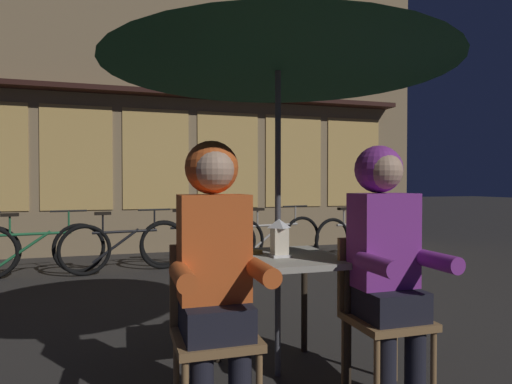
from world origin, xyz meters
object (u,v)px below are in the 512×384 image
(lantern, at_px, (279,237))
(chair_right, at_px, (380,306))
(bicycle_second, at_px, (36,249))
(person_left_hooded, at_px, (215,253))
(book, at_px, (243,252))
(person_right_hooded, at_px, (386,245))
(bicycle_fourth, at_px, (199,241))
(patio_umbrella, at_px, (278,40))
(bicycle_third, at_px, (125,246))
(chair_left, at_px, (213,322))
(cafe_table, at_px, (278,272))
(bicycle_fifth, at_px, (274,238))
(bicycle_furthest, at_px, (357,236))

(lantern, height_order, chair_right, lantern)
(lantern, height_order, bicycle_second, lantern)
(person_left_hooded, relative_size, book, 7.00)
(person_right_hooded, relative_size, bicycle_fourth, 0.83)
(person_left_hooded, distance_m, person_right_hooded, 0.96)
(patio_umbrella, relative_size, chair_right, 2.66)
(bicycle_second, bearing_deg, bicycle_third, -2.85)
(book, bearing_deg, chair_right, -55.20)
(patio_umbrella, distance_m, lantern, 1.20)
(chair_left, xyz_separation_m, bicycle_fourth, (0.62, 4.14, -0.14))
(book, bearing_deg, chair_left, -138.82)
(bicycle_fourth, relative_size, book, 8.39)
(cafe_table, bearing_deg, chair_right, -37.55)
(person_left_hooded, bearing_deg, bicycle_fifth, 67.15)
(bicycle_fifth, bearing_deg, lantern, -108.80)
(patio_umbrella, xyz_separation_m, lantern, (-0.00, -0.03, -1.20))
(chair_right, bearing_deg, lantern, 144.99)
(bicycle_second, bearing_deg, bicycle_fifth, 3.85)
(person_left_hooded, relative_size, bicycle_third, 0.84)
(lantern, relative_size, bicycle_second, 0.14)
(bicycle_second, bearing_deg, lantern, -61.29)
(cafe_table, distance_m, bicycle_second, 4.10)
(bicycle_third, distance_m, book, 3.49)
(patio_umbrella, bearing_deg, book, 144.36)
(person_right_hooded, xyz_separation_m, bicycle_third, (-1.37, 3.95, -0.50))
(lantern, bearing_deg, chair_left, -144.58)
(chair_right, xyz_separation_m, bicycle_fifth, (0.82, 4.17, -0.14))
(chair_right, bearing_deg, bicycle_third, 109.37)
(person_left_hooded, bearing_deg, lantern, 39.71)
(person_left_hooded, distance_m, bicycle_furthest, 5.09)
(person_left_hooded, relative_size, bicycle_second, 0.84)
(patio_umbrella, xyz_separation_m, bicycle_second, (-1.98, 3.58, -1.71))
(person_left_hooded, xyz_separation_m, book, (0.30, 0.56, -0.09))
(person_left_hooded, xyz_separation_m, person_right_hooded, (0.96, 0.00, 0.00))
(lantern, relative_size, bicycle_fourth, 0.14)
(chair_right, height_order, person_right_hooded, person_right_hooded)
(bicycle_fourth, xyz_separation_m, bicycle_fifth, (1.16, 0.03, 0.00))
(chair_right, bearing_deg, cafe_table, 142.45)
(chair_right, xyz_separation_m, book, (-0.66, 0.50, 0.26))
(chair_left, bearing_deg, person_right_hooded, -3.39)
(lantern, height_order, bicycle_third, lantern)
(person_left_hooded, xyz_separation_m, bicycle_fourth, (0.62, 4.20, -0.50))
(chair_left, height_order, bicycle_third, chair_left)
(bicycle_third, relative_size, book, 8.32)
(chair_left, xyz_separation_m, bicycle_furthest, (3.10, 3.95, -0.14))
(person_left_hooded, bearing_deg, bicycle_second, 110.54)
(chair_left, relative_size, bicycle_second, 0.52)
(bicycle_fifth, bearing_deg, bicycle_second, -176.15)
(book, bearing_deg, bicycle_third, 83.57)
(cafe_table, bearing_deg, bicycle_fifth, 71.11)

